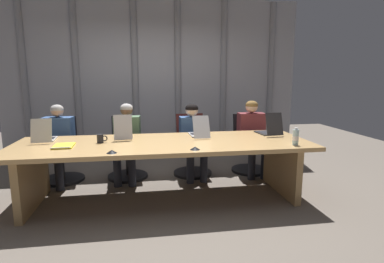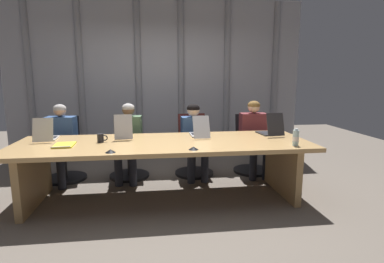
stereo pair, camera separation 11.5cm
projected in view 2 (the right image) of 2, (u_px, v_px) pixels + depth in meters
name	position (u px, v px, depth m)	size (l,w,h in m)	color
ground_plane	(164.00, 198.00, 3.94)	(10.84, 10.84, 0.00)	#6B6056
conference_table	(164.00, 153.00, 3.84)	(3.59, 1.20, 0.73)	tan
curtain_backdrop	(158.00, 80.00, 5.77)	(5.42, 0.17, 2.92)	#9999A0
laptop_left_end	(46.00, 136.00, 3.89)	(0.26, 0.42, 0.30)	beige
laptop_left_mid	(123.00, 133.00, 4.03)	(0.26, 0.41, 0.32)	#BCBCC1
laptop_center	(199.00, 132.00, 4.13)	(0.22, 0.48, 0.29)	#BCBCC1
laptop_right_mid	(270.00, 131.00, 4.24)	(0.28, 0.43, 0.31)	#2D2D33
office_chair_left_end	(65.00, 156.00, 4.64)	(0.60, 0.61, 0.93)	black
office_chair_left_mid	(129.00, 154.00, 4.76)	(0.60, 0.60, 0.92)	#2D2D38
office_chair_center	(194.00, 152.00, 4.89)	(0.60, 0.60, 0.94)	#511E19
office_chair_right_mid	(252.00, 151.00, 5.01)	(0.60, 0.60, 0.92)	black
person_left_end	(60.00, 139.00, 4.43)	(0.45, 0.57, 1.13)	#335184
person_left_mid	(128.00, 138.00, 4.56)	(0.42, 0.57, 1.13)	#4C6B4C
person_center	(194.00, 136.00, 4.68)	(0.39, 0.56, 1.12)	#335184
person_right_mid	(255.00, 133.00, 4.81)	(0.42, 0.55, 1.15)	brown
water_bottle_primary	(296.00, 138.00, 3.58)	(0.07, 0.07, 0.20)	silver
coffee_mug_near	(101.00, 138.00, 3.77)	(0.13, 0.08, 0.11)	black
conference_mic_left_side	(110.00, 151.00, 3.27)	(0.11, 0.11, 0.04)	black
conference_mic_middle	(193.00, 148.00, 3.39)	(0.11, 0.11, 0.04)	black
spiral_notepad	(64.00, 145.00, 3.58)	(0.23, 0.32, 0.03)	yellow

